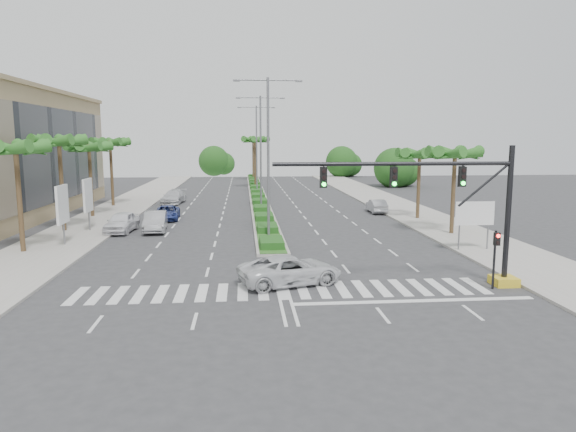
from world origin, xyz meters
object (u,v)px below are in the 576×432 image
car_parked_d (174,197)px  car_parked_a (122,222)px  car_right (377,206)px  car_parked_b (155,222)px  car_crossing (291,270)px  car_parked_c (167,213)px

car_parked_d → car_parked_a: bearing=-88.0°
car_parked_d → car_right: car_parked_d is taller
car_parked_a → car_right: car_parked_a is taller
car_parked_b → car_parked_d: size_ratio=0.92×
car_parked_b → car_right: 22.82m
car_parked_b → car_crossing: bearing=-64.8°
car_parked_a → car_crossing: bearing=-48.4°
car_parked_c → car_crossing: car_crossing is taller
car_parked_b → car_right: bearing=18.4°
car_parked_b → car_parked_d: (-0.95, 18.74, -0.03)m
car_parked_c → car_parked_d: car_parked_d is taller
car_parked_c → car_right: 21.09m
car_parked_d → car_crossing: (10.59, -35.25, -0.02)m
car_parked_a → car_parked_c: (2.71, 6.32, -0.17)m
car_parked_a → car_parked_d: car_parked_a is taller
car_parked_d → car_parked_c: bearing=-78.3°
car_crossing → car_right: car_crossing is taller
car_parked_a → car_parked_b: 2.66m
car_parked_c → car_parked_a: bearing=-116.5°
car_parked_a → car_parked_c: size_ratio=1.02×
car_parked_d → car_right: 23.93m
car_parked_b → car_crossing: size_ratio=0.90×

